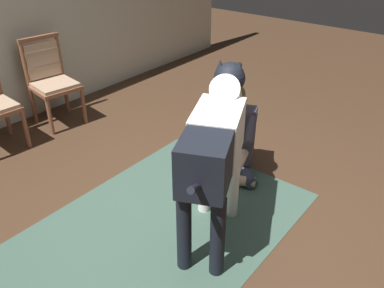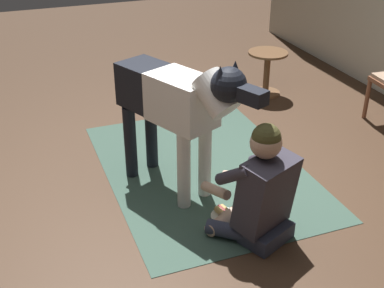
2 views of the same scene
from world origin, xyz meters
name	(u,v)px [view 1 (image 1 of 2)]	position (x,y,z in m)	size (l,w,h in m)	color
ground_plane	(214,220)	(0.00, 0.00, 0.00)	(13.43, 13.43, 0.00)	#432D1D
area_rug	(164,225)	(-0.29, 0.28, 0.00)	(2.27, 1.62, 0.01)	#395346
dining_chair_right_of_pair	(50,77)	(0.32, 2.52, 0.54)	(0.52, 0.52, 0.98)	brown
person_sitting_on_floor	(232,138)	(0.68, 0.30, 0.36)	(0.71, 0.62, 0.88)	#32374B
large_dog	(216,142)	(-0.07, -0.04, 0.77)	(1.41, 0.74, 1.20)	white
hot_dog_on_plate	(224,187)	(0.40, 0.17, 0.03)	(0.21, 0.21, 0.06)	silver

